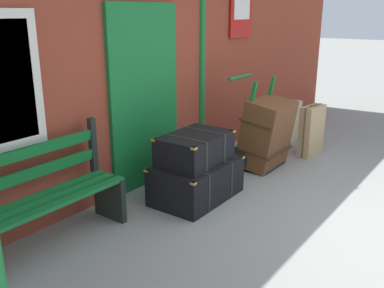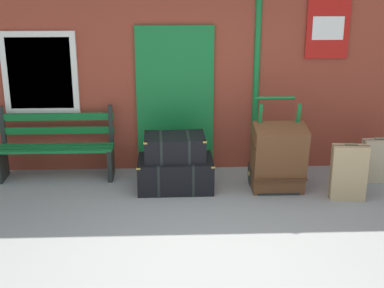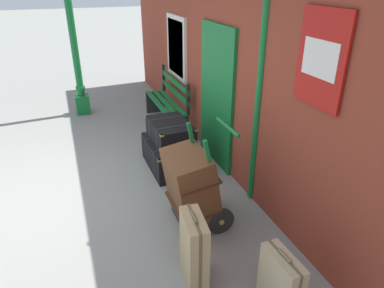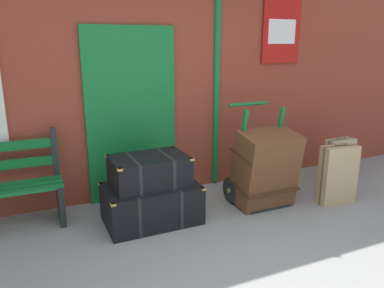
% 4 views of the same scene
% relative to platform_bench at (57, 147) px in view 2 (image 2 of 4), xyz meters
% --- Properties ---
extents(ground_plane, '(60.00, 60.00, 0.00)m').
position_rel_platform_bench_xyz_m(ground_plane, '(2.00, -2.16, -0.44)').
color(ground_plane, gray).
extents(brick_facade, '(10.40, 0.35, 3.20)m').
position_rel_platform_bench_xyz_m(brick_facade, '(1.98, 0.44, 1.15)').
color(brick_facade, brown).
rests_on(brick_facade, ground).
extents(platform_bench, '(1.60, 0.43, 1.01)m').
position_rel_platform_bench_xyz_m(platform_bench, '(0.00, 0.00, 0.00)').
color(platform_bench, '#146B2D').
rests_on(platform_bench, ground).
extents(steamer_trunk_base, '(1.02, 0.66, 0.43)m').
position_rel_platform_bench_xyz_m(steamer_trunk_base, '(1.67, -0.48, -0.23)').
color(steamer_trunk_base, black).
rests_on(steamer_trunk_base, ground).
extents(steamer_trunk_middle, '(0.83, 0.57, 0.33)m').
position_rel_platform_bench_xyz_m(steamer_trunk_middle, '(1.66, -0.46, 0.14)').
color(steamer_trunk_middle, black).
rests_on(steamer_trunk_middle, steamer_trunk_base).
extents(porters_trolley, '(0.71, 0.61, 1.20)m').
position_rel_platform_bench_xyz_m(porters_trolley, '(3.02, -0.46, -0.17)').
color(porters_trolley, black).
rests_on(porters_trolley, ground).
extents(large_brown_trunk, '(0.70, 0.57, 0.94)m').
position_rel_platform_bench_xyz_m(large_brown_trunk, '(3.02, -0.63, 0.02)').
color(large_brown_trunk, brown).
rests_on(large_brown_trunk, ground).
extents(suitcase_beige, '(0.45, 0.19, 0.65)m').
position_rel_platform_bench_xyz_m(suitcase_beige, '(4.47, -0.35, -0.14)').
color(suitcase_beige, tan).
rests_on(suitcase_beige, ground).
extents(suitcase_olive, '(0.46, 0.23, 0.76)m').
position_rel_platform_bench_xyz_m(suitcase_olive, '(3.88, -0.92, -0.08)').
color(suitcase_olive, tan).
rests_on(suitcase_olive, ground).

